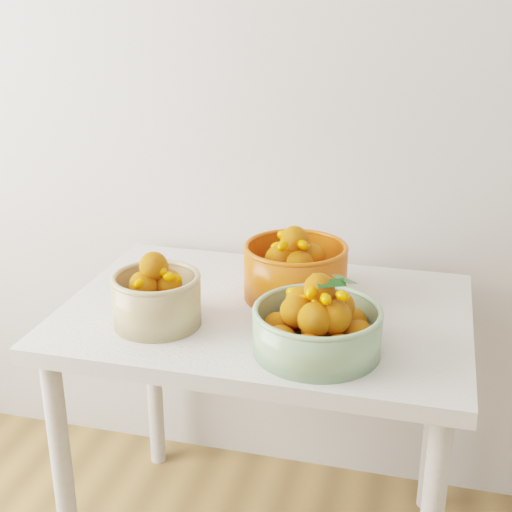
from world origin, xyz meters
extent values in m
cube|color=beige|center=(0.00, 2.00, 1.35)|extent=(4.00, 0.04, 2.70)
cube|color=silver|center=(-0.22, 1.60, 0.73)|extent=(1.00, 0.70, 0.04)
cylinder|color=silver|center=(-0.66, 1.31, 0.35)|extent=(0.05, 0.05, 0.71)
cylinder|color=silver|center=(-0.66, 1.89, 0.35)|extent=(0.05, 0.05, 0.71)
cylinder|color=silver|center=(0.22, 1.89, 0.35)|extent=(0.05, 0.05, 0.71)
cylinder|color=tan|center=(-0.45, 1.45, 0.81)|extent=(0.26, 0.26, 0.12)
torus|color=tan|center=(-0.45, 1.45, 0.87)|extent=(0.26, 0.26, 0.01)
sphere|color=#D1660C|center=(-0.39, 1.45, 0.80)|extent=(0.07, 0.07, 0.07)
sphere|color=#D1660C|center=(-0.45, 1.51, 0.80)|extent=(0.07, 0.07, 0.07)
sphere|color=#D1660C|center=(-0.50, 1.45, 0.80)|extent=(0.07, 0.07, 0.07)
sphere|color=orange|center=(-0.45, 1.40, 0.80)|extent=(0.07, 0.07, 0.07)
sphere|color=orange|center=(-0.45, 1.45, 0.80)|extent=(0.07, 0.07, 0.07)
sphere|color=orange|center=(-0.42, 1.47, 0.85)|extent=(0.07, 0.07, 0.07)
sphere|color=orange|center=(-0.47, 1.44, 0.85)|extent=(0.07, 0.07, 0.07)
sphere|color=orange|center=(-0.45, 1.45, 0.90)|extent=(0.07, 0.07, 0.07)
ellipsoid|color=#F86D00|center=(-0.41, 1.44, 0.88)|extent=(0.04, 0.03, 0.03)
ellipsoid|color=#F86D00|center=(-0.40, 1.46, 0.87)|extent=(0.04, 0.03, 0.03)
ellipsoid|color=#F86D00|center=(-0.43, 1.47, 0.89)|extent=(0.04, 0.04, 0.04)
ellipsoid|color=#F86D00|center=(-0.43, 1.44, 0.89)|extent=(0.04, 0.03, 0.03)
ellipsoid|color=#F86D00|center=(-0.47, 1.42, 0.87)|extent=(0.04, 0.04, 0.03)
ellipsoid|color=#F86D00|center=(-0.48, 1.46, 0.87)|extent=(0.04, 0.03, 0.04)
cylinder|color=#83AB7B|center=(-0.06, 1.41, 0.80)|extent=(0.29, 0.29, 0.10)
torus|color=#83AB7B|center=(-0.06, 1.41, 0.85)|extent=(0.29, 0.29, 0.01)
sphere|color=orange|center=(0.03, 1.41, 0.80)|extent=(0.08, 0.08, 0.08)
sphere|color=orange|center=(0.01, 1.47, 0.80)|extent=(0.07, 0.07, 0.07)
sphere|color=orange|center=(-0.05, 1.50, 0.80)|extent=(0.07, 0.07, 0.07)
sphere|color=orange|center=(-0.12, 1.48, 0.80)|extent=(0.07, 0.07, 0.07)
sphere|color=orange|center=(-0.15, 1.42, 0.80)|extent=(0.07, 0.07, 0.07)
sphere|color=orange|center=(-0.12, 1.35, 0.80)|extent=(0.07, 0.07, 0.07)
sphere|color=orange|center=(-0.06, 1.32, 0.80)|extent=(0.07, 0.07, 0.07)
sphere|color=orange|center=(0.00, 1.35, 0.80)|extent=(0.07, 0.07, 0.07)
sphere|color=orange|center=(-0.06, 1.41, 0.80)|extent=(0.07, 0.07, 0.07)
sphere|color=orange|center=(-0.02, 1.44, 0.85)|extent=(0.07, 0.07, 0.07)
sphere|color=orange|center=(-0.05, 1.46, 0.85)|extent=(0.07, 0.07, 0.07)
sphere|color=orange|center=(-0.10, 1.44, 0.85)|extent=(0.07, 0.07, 0.07)
sphere|color=orange|center=(-0.10, 1.39, 0.85)|extent=(0.07, 0.07, 0.07)
sphere|color=orange|center=(-0.05, 1.36, 0.85)|extent=(0.07, 0.07, 0.07)
sphere|color=orange|center=(-0.02, 1.38, 0.85)|extent=(0.07, 0.07, 0.07)
sphere|color=orange|center=(-0.06, 1.42, 0.90)|extent=(0.07, 0.07, 0.07)
ellipsoid|color=#F86D00|center=(-0.03, 1.39, 0.87)|extent=(0.04, 0.04, 0.03)
ellipsoid|color=#F86D00|center=(-0.07, 1.42, 0.87)|extent=(0.04, 0.03, 0.03)
ellipsoid|color=#F86D00|center=(-0.08, 1.41, 0.87)|extent=(0.04, 0.03, 0.04)
ellipsoid|color=#F86D00|center=(-0.09, 1.41, 0.87)|extent=(0.04, 0.03, 0.04)
ellipsoid|color=#F86D00|center=(0.00, 1.44, 0.87)|extent=(0.04, 0.04, 0.03)
ellipsoid|color=#F86D00|center=(-0.07, 1.38, 0.90)|extent=(0.03, 0.04, 0.04)
ellipsoid|color=#F86D00|center=(-0.03, 1.37, 0.90)|extent=(0.04, 0.04, 0.03)
ellipsoid|color=#F86D00|center=(-0.07, 1.42, 0.89)|extent=(0.04, 0.04, 0.03)
ellipsoid|color=#F86D00|center=(-0.07, 1.47, 0.90)|extent=(0.03, 0.04, 0.03)
ellipsoid|color=#F86D00|center=(0.00, 1.38, 0.90)|extent=(0.04, 0.04, 0.03)
ellipsoid|color=#F86D00|center=(-0.12, 1.44, 0.87)|extent=(0.04, 0.04, 0.03)
ellipsoid|color=#F86D00|center=(-0.06, 1.40, 0.88)|extent=(0.03, 0.04, 0.02)
ellipsoid|color=#F86D00|center=(-0.05, 1.40, 0.89)|extent=(0.04, 0.04, 0.03)
cylinder|color=#D9480E|center=(-0.16, 1.69, 0.82)|extent=(0.31, 0.31, 0.14)
torus|color=#D9480E|center=(-0.16, 1.69, 0.89)|extent=(0.31, 0.31, 0.01)
sphere|color=#D1660C|center=(-0.08, 1.69, 0.80)|extent=(0.07, 0.07, 0.07)
sphere|color=#D1660C|center=(-0.12, 1.75, 0.80)|extent=(0.08, 0.08, 0.08)
sphere|color=orange|center=(-0.20, 1.75, 0.80)|extent=(0.07, 0.07, 0.07)
sphere|color=orange|center=(-0.24, 1.69, 0.80)|extent=(0.08, 0.08, 0.08)
sphere|color=orange|center=(-0.20, 1.62, 0.80)|extent=(0.07, 0.07, 0.07)
sphere|color=orange|center=(-0.12, 1.62, 0.80)|extent=(0.08, 0.08, 0.08)
sphere|color=orange|center=(-0.16, 1.69, 0.80)|extent=(0.07, 0.07, 0.07)
sphere|color=orange|center=(-0.12, 1.71, 0.86)|extent=(0.07, 0.07, 0.07)
sphere|color=orange|center=(-0.18, 1.72, 0.86)|extent=(0.07, 0.07, 0.07)
sphere|color=orange|center=(-0.20, 1.66, 0.86)|extent=(0.08, 0.08, 0.08)
sphere|color=orange|center=(-0.14, 1.65, 0.86)|extent=(0.07, 0.07, 0.07)
sphere|color=orange|center=(-0.17, 1.69, 0.91)|extent=(0.07, 0.07, 0.07)
ellipsoid|color=#F86D00|center=(-0.15, 1.70, 0.91)|extent=(0.04, 0.05, 0.04)
ellipsoid|color=#F86D00|center=(-0.15, 1.68, 0.91)|extent=(0.05, 0.04, 0.04)
ellipsoid|color=#F86D00|center=(-0.19, 1.69, 0.91)|extent=(0.04, 0.03, 0.04)
ellipsoid|color=#F86D00|center=(-0.16, 1.69, 0.87)|extent=(0.04, 0.05, 0.04)
ellipsoid|color=#F86D00|center=(-0.16, 1.70, 0.91)|extent=(0.03, 0.04, 0.04)
ellipsoid|color=#F86D00|center=(-0.14, 1.65, 0.91)|extent=(0.05, 0.05, 0.03)
ellipsoid|color=#F86D00|center=(-0.18, 1.62, 0.91)|extent=(0.04, 0.05, 0.04)
ellipsoid|color=#F86D00|center=(-0.14, 1.69, 0.88)|extent=(0.04, 0.04, 0.04)
ellipsoid|color=#F86D00|center=(-0.21, 1.68, 0.89)|extent=(0.04, 0.04, 0.04)
ellipsoid|color=#F86D00|center=(-0.17, 1.67, 0.88)|extent=(0.04, 0.05, 0.04)
camera|label=1|loc=(0.16, 0.04, 1.51)|focal=50.00mm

